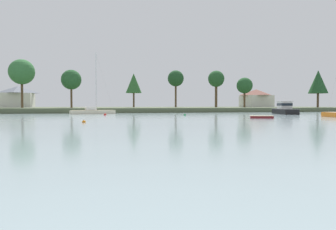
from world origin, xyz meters
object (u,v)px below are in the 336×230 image
object	(u,v)px
sailboat_cream	(93,113)
cruiser_black	(283,111)
mooring_buoy_orange	(84,122)
mooring_buoy_green	(185,115)
mooring_buoy_red	(105,115)
dinghy_maroon	(262,117)

from	to	relation	value
sailboat_cream	cruiser_black	xyz separation A→B (m)	(40.62, -9.53, 0.33)
sailboat_cream	cruiser_black	distance (m)	41.72
mooring_buoy_orange	mooring_buoy_green	distance (m)	26.50
mooring_buoy_orange	sailboat_cream	bearing A→B (deg)	87.73
mooring_buoy_red	cruiser_black	bearing A→B (deg)	-1.16
sailboat_cream	dinghy_maroon	distance (m)	37.29
dinghy_maroon	sailboat_cream	bearing A→B (deg)	129.53
cruiser_black	dinghy_maroon	xyz separation A→B (m)	(-16.88, -19.23, -0.48)
sailboat_cream	mooring_buoy_red	size ratio (longest dim) A/B	24.44
cruiser_black	mooring_buoy_red	distance (m)	38.43
cruiser_black	dinghy_maroon	size ratio (longest dim) A/B	3.02
cruiser_black	mooring_buoy_orange	bearing A→B (deg)	-150.16
mooring_buoy_red	mooring_buoy_orange	xyz separation A→B (m)	(-3.54, -24.84, -0.02)
mooring_buoy_green	dinghy_maroon	bearing A→B (deg)	-63.97
mooring_buoy_red	mooring_buoy_green	world-z (taller)	mooring_buoy_red
cruiser_black	mooring_buoy_green	xyz separation A→B (m)	(-24.08, -4.50, -0.54)
sailboat_cream	mooring_buoy_orange	world-z (taller)	sailboat_cream
mooring_buoy_red	mooring_buoy_green	size ratio (longest dim) A/B	1.15
mooring_buoy_green	mooring_buoy_orange	bearing A→B (deg)	-132.43
mooring_buoy_orange	mooring_buoy_green	world-z (taller)	mooring_buoy_green
mooring_buoy_red	mooring_buoy_green	bearing A→B (deg)	-20.22
dinghy_maroon	cruiser_black	bearing A→B (deg)	48.72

